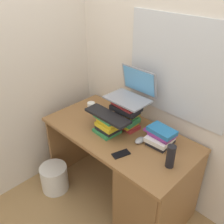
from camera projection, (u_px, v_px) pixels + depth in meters
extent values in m
plane|color=#9E7A4C|center=(118.00, 193.00, 2.57)|extent=(6.00, 6.00, 0.00)
cube|color=silver|center=(151.00, 59.00, 2.14)|extent=(6.00, 0.05, 2.60)
cube|color=silver|center=(177.00, 69.00, 1.96)|extent=(0.90, 0.01, 0.80)
cube|color=beige|center=(56.00, 48.00, 2.40)|extent=(0.05, 6.00, 2.60)
cube|color=olive|center=(119.00, 134.00, 2.19)|extent=(1.35, 0.68, 0.03)
cube|color=olive|center=(74.00, 137.00, 2.78)|extent=(0.02, 0.63, 0.71)
cube|color=olive|center=(180.00, 208.00, 1.98)|extent=(0.02, 0.63, 0.71)
cube|color=brown|center=(155.00, 195.00, 2.09)|extent=(0.40, 0.58, 0.68)
cube|color=#B22D33|center=(127.00, 125.00, 2.26)|extent=(0.24, 0.15, 0.03)
cube|color=yellow|center=(125.00, 122.00, 2.24)|extent=(0.20, 0.15, 0.02)
cube|color=#338C4C|center=(127.00, 120.00, 2.22)|extent=(0.19, 0.16, 0.04)
cube|color=#338C4C|center=(126.00, 117.00, 2.21)|extent=(0.21, 0.13, 0.02)
cube|color=yellow|center=(126.00, 114.00, 2.20)|extent=(0.18, 0.19, 0.02)
cube|color=black|center=(128.00, 111.00, 2.20)|extent=(0.20, 0.14, 0.03)
cube|color=black|center=(126.00, 108.00, 2.17)|extent=(0.25, 0.18, 0.04)
cube|color=#B22D33|center=(127.00, 105.00, 2.16)|extent=(0.24, 0.18, 0.02)
cube|color=orange|center=(126.00, 102.00, 2.14)|extent=(0.18, 0.13, 0.04)
cube|color=#338C4C|center=(107.00, 131.00, 2.18)|extent=(0.20, 0.19, 0.03)
cube|color=black|center=(108.00, 128.00, 2.16)|extent=(0.18, 0.16, 0.04)
cube|color=yellow|center=(108.00, 125.00, 2.13)|extent=(0.19, 0.14, 0.04)
cube|color=yellow|center=(108.00, 121.00, 2.13)|extent=(0.19, 0.13, 0.04)
cube|color=#338C4C|center=(107.00, 117.00, 2.11)|extent=(0.22, 0.16, 0.02)
cube|color=black|center=(161.00, 142.00, 2.04)|extent=(0.17, 0.20, 0.03)
cube|color=white|center=(160.00, 139.00, 2.02)|extent=(0.20, 0.20, 0.04)
cube|color=#8C338C|center=(162.00, 135.00, 2.01)|extent=(0.19, 0.14, 0.02)
cube|color=#8C338C|center=(160.00, 132.00, 2.02)|extent=(0.24, 0.17, 0.02)
cube|color=#2672B2|center=(162.00, 131.00, 1.99)|extent=(0.22, 0.15, 0.04)
cube|color=gray|center=(127.00, 99.00, 2.13)|extent=(0.36, 0.24, 0.01)
cube|color=gray|center=(139.00, 81.00, 2.15)|extent=(0.36, 0.05, 0.23)
cube|color=#59A5E5|center=(139.00, 81.00, 2.15)|extent=(0.32, 0.04, 0.20)
cube|color=black|center=(108.00, 116.00, 2.09)|extent=(0.42, 0.14, 0.02)
ellipsoid|color=#A5A8AD|center=(140.00, 140.00, 2.06)|extent=(0.06, 0.10, 0.04)
cylinder|color=white|center=(91.00, 107.00, 2.47)|extent=(0.07, 0.07, 0.09)
torus|color=white|center=(95.00, 108.00, 2.44)|extent=(0.05, 0.01, 0.05)
cylinder|color=black|center=(171.00, 156.00, 1.78)|extent=(0.06, 0.06, 0.18)
cube|color=black|center=(121.00, 154.00, 1.93)|extent=(0.10, 0.15, 0.01)
cylinder|color=silver|center=(54.00, 178.00, 2.55)|extent=(0.27, 0.27, 0.28)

